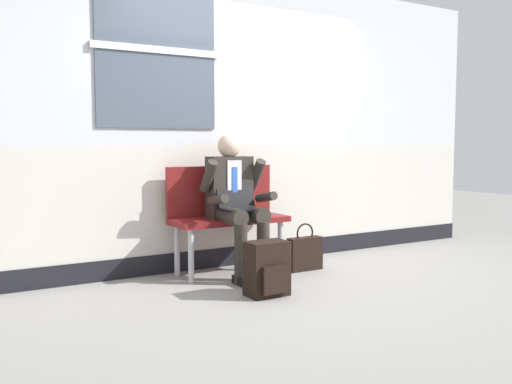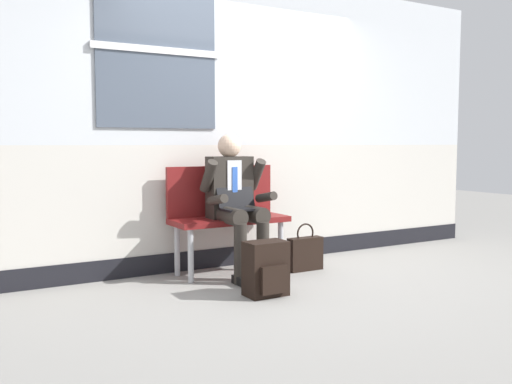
{
  "view_description": "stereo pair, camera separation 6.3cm",
  "coord_description": "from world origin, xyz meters",
  "px_view_note": "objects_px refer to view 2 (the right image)",
  "views": [
    {
      "loc": [
        -2.72,
        -4.0,
        1.18
      ],
      "look_at": [
        -0.16,
        0.25,
        0.75
      ],
      "focal_mm": 39.6,
      "sensor_mm": 36.0,
      "label": 1
    },
    {
      "loc": [
        -2.66,
        -4.04,
        1.18
      ],
      "look_at": [
        -0.16,
        0.25,
        0.75
      ],
      "focal_mm": 39.6,
      "sensor_mm": 36.0,
      "label": 2
    }
  ],
  "objects_px": {
    "bench_with_person": "(226,210)",
    "handbag": "(305,253)",
    "person_seated": "(236,200)",
    "backpack": "(266,269)"
  },
  "relations": [
    {
      "from": "bench_with_person",
      "to": "handbag",
      "type": "relative_size",
      "value": 2.4
    },
    {
      "from": "person_seated",
      "to": "backpack",
      "type": "relative_size",
      "value": 2.97
    },
    {
      "from": "backpack",
      "to": "handbag",
      "type": "height_order",
      "value": "handbag"
    },
    {
      "from": "backpack",
      "to": "handbag",
      "type": "xyz_separation_m",
      "value": [
        0.77,
        0.57,
        -0.04
      ]
    },
    {
      "from": "person_seated",
      "to": "handbag",
      "type": "bearing_deg",
      "value": -10.66
    },
    {
      "from": "bench_with_person",
      "to": "handbag",
      "type": "distance_m",
      "value": 0.84
    },
    {
      "from": "person_seated",
      "to": "handbag",
      "type": "relative_size",
      "value": 2.85
    },
    {
      "from": "person_seated",
      "to": "backpack",
      "type": "height_order",
      "value": "person_seated"
    },
    {
      "from": "bench_with_person",
      "to": "person_seated",
      "type": "bearing_deg",
      "value": -90.0
    },
    {
      "from": "bench_with_person",
      "to": "backpack",
      "type": "relative_size",
      "value": 2.5
    }
  ]
}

